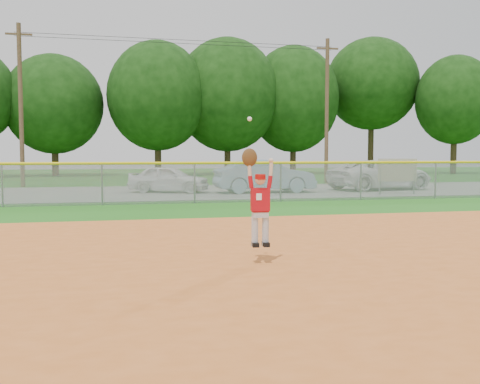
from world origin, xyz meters
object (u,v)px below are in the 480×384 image
object	(u,v)px
sponsor_sign	(397,171)
ballplayer	(259,198)
car_white_a	(169,179)
car_white_b	(380,175)
car_blue	(264,176)

from	to	relation	value
sponsor_sign	ballplayer	bearing A→B (deg)	-126.46
car_white_a	car_white_b	xyz separation A→B (m)	(10.69, -0.35, 0.11)
sponsor_sign	ballplayer	world-z (taller)	ballplayer
car_white_a	car_blue	distance (m)	4.50
car_white_a	car_blue	size ratio (longest dim) A/B	0.81
car_white_b	ballplayer	size ratio (longest dim) A/B	2.57
car_white_b	sponsor_sign	world-z (taller)	sponsor_sign
car_white_a	car_blue	xyz separation A→B (m)	(4.38, -1.05, 0.13)
car_blue	ballplayer	bearing A→B (deg)	163.09
car_white_a	ballplayer	size ratio (longest dim) A/B	1.80
car_blue	ballplayer	xyz separation A→B (m)	(-4.44, -15.88, 0.30)
car_white_a	car_white_b	bearing A→B (deg)	-70.61
car_white_a	ballplayer	xyz separation A→B (m)	(-0.06, -16.93, 0.43)
ballplayer	car_blue	bearing A→B (deg)	74.39
sponsor_sign	car_white_a	bearing A→B (deg)	160.86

